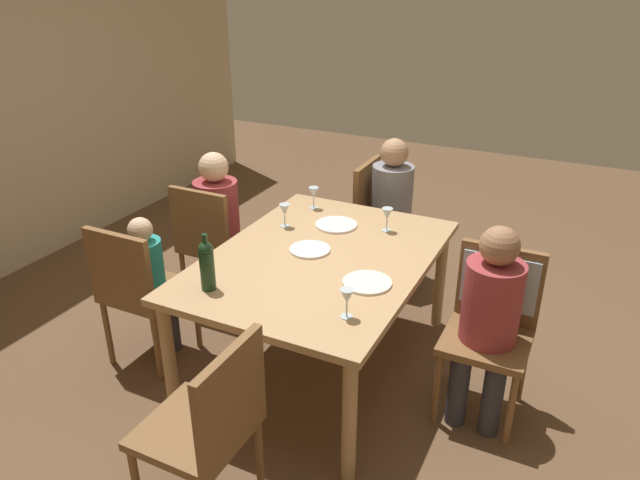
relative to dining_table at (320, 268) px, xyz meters
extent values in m
plane|color=brown|center=(0.00, 0.00, -0.67)|extent=(10.00, 10.00, 0.00)
cube|color=tan|center=(0.00, 0.00, 0.06)|extent=(1.64, 1.18, 0.04)
cylinder|color=tan|center=(-0.75, -0.52, -0.32)|extent=(0.07, 0.07, 0.70)
cylinder|color=tan|center=(0.75, -0.52, -0.32)|extent=(0.07, 0.07, 0.70)
cylinder|color=tan|center=(-0.75, 0.52, -0.32)|extent=(0.07, 0.07, 0.70)
cylinder|color=tan|center=(0.75, 0.52, -0.32)|extent=(0.07, 0.07, 0.70)
cylinder|color=brown|center=(-0.19, -1.16, -0.45)|extent=(0.04, 0.04, 0.44)
cylinder|color=brown|center=(-0.19, -0.78, -0.45)|extent=(0.04, 0.04, 0.44)
cylinder|color=brown|center=(0.19, -1.16, -0.45)|extent=(0.04, 0.04, 0.44)
cylinder|color=brown|center=(0.19, -0.78, -0.45)|extent=(0.04, 0.04, 0.44)
cube|color=brown|center=(0.00, -0.97, -0.21)|extent=(0.44, 0.44, 0.04)
cube|color=brown|center=(0.20, -0.97, 0.03)|extent=(0.04, 0.44, 0.44)
cube|color=#ADC6D6|center=(0.20, -0.97, 0.06)|extent=(0.07, 0.40, 0.31)
cylinder|color=brown|center=(0.56, 1.16, -0.45)|extent=(0.04, 0.04, 0.44)
cylinder|color=brown|center=(0.56, 0.78, -0.45)|extent=(0.04, 0.04, 0.44)
cylinder|color=brown|center=(0.18, 1.16, -0.45)|extent=(0.04, 0.04, 0.44)
cylinder|color=brown|center=(0.18, 0.78, -0.45)|extent=(0.04, 0.04, 0.44)
cube|color=brown|center=(0.37, 0.97, -0.21)|extent=(0.44, 0.44, 0.04)
cube|color=brown|center=(0.17, 0.97, 0.03)|extent=(0.04, 0.44, 0.44)
cylinder|color=brown|center=(1.39, -0.19, -0.45)|extent=(0.04, 0.04, 0.44)
cylinder|color=brown|center=(1.01, -0.19, -0.45)|extent=(0.04, 0.04, 0.44)
cylinder|color=brown|center=(1.39, 0.19, -0.45)|extent=(0.04, 0.04, 0.44)
cylinder|color=brown|center=(1.01, 0.19, -0.45)|extent=(0.04, 0.04, 0.44)
cube|color=brown|center=(1.20, 0.00, -0.21)|extent=(0.44, 0.44, 0.04)
cube|color=brown|center=(1.20, 0.20, 0.03)|extent=(0.44, 0.04, 0.44)
cylinder|color=brown|center=(-0.18, 1.16, -0.45)|extent=(0.04, 0.04, 0.44)
cylinder|color=brown|center=(-0.18, 0.78, -0.45)|extent=(0.04, 0.04, 0.44)
cylinder|color=brown|center=(-0.56, 1.16, -0.45)|extent=(0.04, 0.04, 0.44)
cylinder|color=brown|center=(-0.56, 0.78, -0.45)|extent=(0.04, 0.04, 0.44)
cube|color=brown|center=(-0.37, 0.97, -0.21)|extent=(0.44, 0.44, 0.04)
cube|color=brown|center=(-0.57, 0.97, 0.03)|extent=(0.04, 0.44, 0.44)
cylinder|color=brown|center=(-1.01, 0.19, -0.45)|extent=(0.04, 0.04, 0.44)
cylinder|color=brown|center=(-1.01, -0.19, -0.45)|extent=(0.04, 0.04, 0.44)
cube|color=brown|center=(-1.20, 0.00, -0.21)|extent=(0.44, 0.44, 0.04)
cube|color=brown|center=(-1.20, -0.20, 0.03)|extent=(0.44, 0.04, 0.44)
cylinder|color=#33333D|center=(-0.14, -1.06, -0.44)|extent=(0.11, 0.11, 0.46)
cylinder|color=#33333D|center=(-0.14, -0.88, -0.44)|extent=(0.11, 0.11, 0.46)
cylinder|color=#9E383D|center=(0.00, -0.97, 0.02)|extent=(0.30, 0.30, 0.45)
sphere|color=#996B4C|center=(0.00, -0.97, 0.35)|extent=(0.20, 0.20, 0.20)
cylinder|color=#33333D|center=(0.51, 1.06, -0.44)|extent=(0.11, 0.11, 0.46)
cylinder|color=#33333D|center=(0.51, 0.88, -0.44)|extent=(0.11, 0.11, 0.46)
cylinder|color=#9E383D|center=(0.37, 0.97, 0.02)|extent=(0.30, 0.30, 0.46)
sphere|color=beige|center=(0.37, 0.97, 0.35)|extent=(0.20, 0.20, 0.20)
cylinder|color=#33333D|center=(1.29, -0.14, -0.44)|extent=(0.11, 0.11, 0.46)
cylinder|color=#33333D|center=(1.11, -0.14, -0.44)|extent=(0.11, 0.11, 0.46)
cylinder|color=gray|center=(1.20, 0.00, 0.03)|extent=(0.30, 0.30, 0.46)
sphere|color=tan|center=(1.20, 0.00, 0.36)|extent=(0.20, 0.20, 0.20)
cylinder|color=#33333D|center=(-0.27, 1.03, -0.44)|extent=(0.08, 0.08, 0.46)
cylinder|color=#33333D|center=(-0.27, 0.90, -0.44)|extent=(0.08, 0.08, 0.46)
cylinder|color=teal|center=(-0.37, 0.97, -0.04)|extent=(0.22, 0.22, 0.33)
sphere|color=beige|center=(-0.37, 0.97, 0.20)|extent=(0.14, 0.14, 0.14)
cylinder|color=#19381E|center=(-0.58, 0.35, 0.18)|extent=(0.08, 0.08, 0.21)
sphere|color=#19381E|center=(-0.58, 0.35, 0.30)|extent=(0.08, 0.08, 0.08)
cylinder|color=#19381E|center=(-0.58, 0.35, 0.35)|extent=(0.03, 0.03, 0.07)
cylinder|color=silver|center=(0.28, 0.38, 0.08)|extent=(0.06, 0.06, 0.00)
cylinder|color=silver|center=(0.28, 0.38, 0.12)|extent=(0.01, 0.01, 0.07)
cone|color=silver|center=(0.28, 0.38, 0.19)|extent=(0.07, 0.07, 0.07)
cylinder|color=silver|center=(-0.52, -0.39, 0.08)|extent=(0.06, 0.06, 0.00)
cylinder|color=silver|center=(-0.52, -0.39, 0.12)|extent=(0.01, 0.01, 0.07)
cone|color=silver|center=(-0.52, -0.39, 0.19)|extent=(0.07, 0.07, 0.07)
cylinder|color=silver|center=(0.63, 0.36, 0.08)|extent=(0.06, 0.06, 0.00)
cylinder|color=silver|center=(0.63, 0.36, 0.12)|extent=(0.01, 0.01, 0.07)
cone|color=silver|center=(0.63, 0.36, 0.19)|extent=(0.07, 0.07, 0.07)
cylinder|color=silver|center=(0.50, -0.22, 0.08)|extent=(0.06, 0.06, 0.00)
cylinder|color=silver|center=(0.50, -0.22, 0.12)|extent=(0.01, 0.01, 0.07)
cone|color=silver|center=(0.50, -0.22, 0.19)|extent=(0.07, 0.07, 0.07)
cylinder|color=white|center=(0.43, 0.09, 0.08)|extent=(0.26, 0.26, 0.01)
cylinder|color=white|center=(-0.18, -0.36, 0.08)|extent=(0.26, 0.26, 0.01)
cylinder|color=white|center=(0.04, 0.08, 0.08)|extent=(0.24, 0.24, 0.01)
camera|label=1|loc=(-2.71, -1.33, 1.59)|focal=33.49mm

